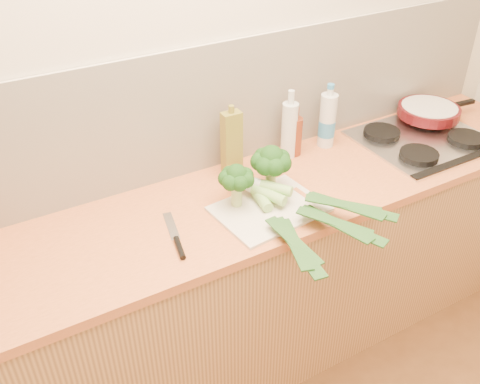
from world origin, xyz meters
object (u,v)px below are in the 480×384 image
object	(u,v)px
chefs_knife	(177,242)
skillet	(429,111)
gas_hob	(424,138)
chopping_board	(269,209)

from	to	relation	value
chefs_knife	skillet	world-z (taller)	skillet
gas_hob	chefs_knife	world-z (taller)	gas_hob
gas_hob	skillet	distance (m)	0.21
gas_hob	skillet	world-z (taller)	skillet
gas_hob	skillet	bearing A→B (deg)	40.00
chefs_knife	gas_hob	bearing A→B (deg)	16.74
chefs_knife	skillet	bearing A→B (deg)	21.18
gas_hob	skillet	xyz separation A→B (m)	(0.15, 0.13, 0.05)
skillet	chefs_knife	bearing A→B (deg)	-165.26
chopping_board	skillet	distance (m)	1.11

